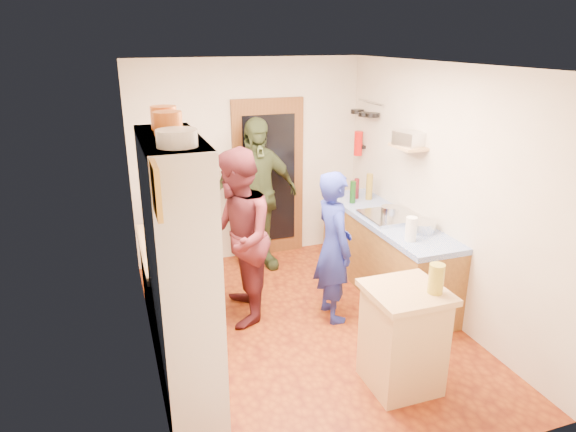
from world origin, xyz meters
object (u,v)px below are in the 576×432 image
island_base (403,341)px  person_left (240,236)px  hutch_body (181,283)px  person_back (257,195)px  right_counter_base (385,255)px  person_hob (337,247)px

island_base → person_left: (-0.98, 1.56, 0.48)m
hutch_body → person_left: bearing=58.3°
hutch_body → person_back: 2.69m
right_counter_base → person_hob: bearing=-153.3°
right_counter_base → person_left: bearing=-177.7°
island_base → person_back: (-0.48, 2.69, 0.54)m
island_base → person_left: 1.91m
right_counter_base → person_left: 1.81m
hutch_body → island_base: bearing=-10.7°
right_counter_base → island_base: island_base is taller
person_hob → person_left: person_left is taller
hutch_body → person_hob: (1.69, 0.90, -0.30)m
person_hob → person_left: (-0.93, 0.34, 0.12)m
hutch_body → person_hob: bearing=27.9°
right_counter_base → person_hob: 0.98m
island_base → person_hob: person_hob is taller
hutch_body → person_left: size_ratio=1.20×
island_base → person_back: 2.79m
person_left → person_back: (0.51, 1.13, 0.06)m
hutch_body → right_counter_base: 2.90m
hutch_body → right_counter_base: bearing=27.5°
person_hob → person_left: size_ratio=0.87×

